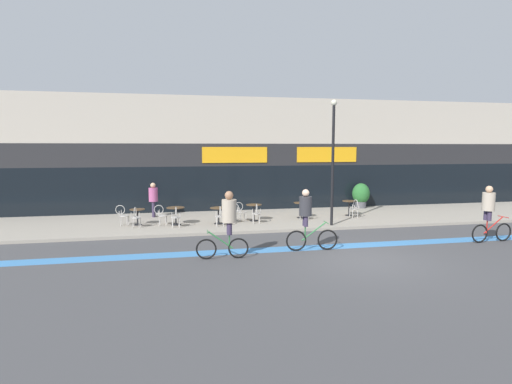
{
  "coord_description": "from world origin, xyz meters",
  "views": [
    {
      "loc": [
        -5.73,
        -11.26,
        3.51
      ],
      "look_at": [
        -2.34,
        5.58,
        1.59
      ],
      "focal_mm": 28.0,
      "sensor_mm": 36.0,
      "label": 1
    }
  ],
  "objects_px": {
    "bistro_table_3": "(254,209)",
    "cafe_chair_1_near": "(176,216)",
    "cafe_chair_0_near": "(136,216)",
    "cyclist_0": "(307,216)",
    "lamp_post": "(333,154)",
    "cafe_chair_3_near": "(256,212)",
    "planter_pot": "(361,195)",
    "bistro_table_2": "(219,212)",
    "bistro_table_4": "(301,207)",
    "cafe_chair_4_near": "(305,209)",
    "bistro_table_5": "(349,205)",
    "bistro_table_1": "(176,212)",
    "cafe_chair_5_near": "(355,207)",
    "cyclist_1": "(489,210)",
    "cafe_chair_2_side": "(232,212)",
    "cyclist_2": "(228,218)",
    "cafe_chair_0_side": "(123,214)",
    "bistro_table_0": "(137,214)",
    "pedestrian_near_end": "(153,197)",
    "cafe_chair_1_side": "(161,214)",
    "cafe_chair_3_side": "(241,210)",
    "cafe_chair_2_near": "(220,215)"
  },
  "relations": [
    {
      "from": "bistro_table_0",
      "to": "bistro_table_4",
      "type": "xyz_separation_m",
      "value": [
        7.59,
        0.33,
        0.03
      ]
    },
    {
      "from": "bistro_table_2",
      "to": "planter_pot",
      "type": "relative_size",
      "value": 0.54
    },
    {
      "from": "bistro_table_0",
      "to": "cafe_chair_5_near",
      "type": "distance_m",
      "value": 10.17
    },
    {
      "from": "cafe_chair_1_side",
      "to": "cyclist_0",
      "type": "relative_size",
      "value": 0.43
    },
    {
      "from": "cafe_chair_4_near",
      "to": "cafe_chair_2_side",
      "type": "bearing_deg",
      "value": 84.44
    },
    {
      "from": "cyclist_0",
      "to": "cafe_chair_3_near",
      "type": "bearing_deg",
      "value": 103.97
    },
    {
      "from": "cafe_chair_0_side",
      "to": "cafe_chair_2_side",
      "type": "relative_size",
      "value": 1.0
    },
    {
      "from": "bistro_table_5",
      "to": "cyclist_0",
      "type": "distance_m",
      "value": 7.03
    },
    {
      "from": "cafe_chair_1_near",
      "to": "cyclist_0",
      "type": "height_order",
      "value": "cyclist_0"
    },
    {
      "from": "cafe_chair_1_near",
      "to": "bistro_table_4",
      "type": "bearing_deg",
      "value": -83.67
    },
    {
      "from": "bistro_table_1",
      "to": "cafe_chair_5_near",
      "type": "xyz_separation_m",
      "value": [
        8.52,
        0.12,
        -0.04
      ]
    },
    {
      "from": "pedestrian_near_end",
      "to": "cyclist_0",
      "type": "bearing_deg",
      "value": -51.17
    },
    {
      "from": "planter_pot",
      "to": "cyclist_1",
      "type": "bearing_deg",
      "value": -82.23
    },
    {
      "from": "bistro_table_4",
      "to": "cafe_chair_0_side",
      "type": "height_order",
      "value": "cafe_chair_0_side"
    },
    {
      "from": "cafe_chair_1_side",
      "to": "cafe_chair_2_near",
      "type": "xyz_separation_m",
      "value": [
        2.5,
        -0.77,
        0.0
      ]
    },
    {
      "from": "bistro_table_2",
      "to": "cafe_chair_1_side",
      "type": "relative_size",
      "value": 0.84
    },
    {
      "from": "bistro_table_3",
      "to": "cafe_chair_1_near",
      "type": "bearing_deg",
      "value": -166.28
    },
    {
      "from": "cafe_chair_0_near",
      "to": "bistro_table_3",
      "type": "bearing_deg",
      "value": -76.47
    },
    {
      "from": "bistro_table_4",
      "to": "cafe_chair_1_near",
      "type": "xyz_separation_m",
      "value": [
        -5.94,
        -1.22,
        -0.01
      ]
    },
    {
      "from": "cafe_chair_1_side",
      "to": "lamp_post",
      "type": "distance_m",
      "value": 7.91
    },
    {
      "from": "bistro_table_0",
      "to": "cyclist_0",
      "type": "relative_size",
      "value": 0.33
    },
    {
      "from": "cafe_chair_5_near",
      "to": "lamp_post",
      "type": "distance_m",
      "value": 3.53
    },
    {
      "from": "cafe_chair_1_near",
      "to": "cafe_chair_1_side",
      "type": "relative_size",
      "value": 1.0
    },
    {
      "from": "lamp_post",
      "to": "cafe_chair_3_near",
      "type": "bearing_deg",
      "value": 161.49
    },
    {
      "from": "bistro_table_0",
      "to": "cafe_chair_3_near",
      "type": "bearing_deg",
      "value": -7.16
    },
    {
      "from": "bistro_table_2",
      "to": "cafe_chair_5_near",
      "type": "relative_size",
      "value": 0.84
    },
    {
      "from": "cafe_chair_0_side",
      "to": "cafe_chair_4_near",
      "type": "height_order",
      "value": "same"
    },
    {
      "from": "planter_pot",
      "to": "bistro_table_2",
      "type": "bearing_deg",
      "value": -159.18
    },
    {
      "from": "cafe_chair_1_near",
      "to": "cafe_chair_2_side",
      "type": "xyz_separation_m",
      "value": [
        2.49,
        0.49,
        0.0
      ]
    },
    {
      "from": "cafe_chair_0_near",
      "to": "cyclist_0",
      "type": "relative_size",
      "value": 0.43
    },
    {
      "from": "cafe_chair_2_near",
      "to": "cyclist_2",
      "type": "xyz_separation_m",
      "value": [
        -0.25,
        -4.62,
        0.65
      ]
    },
    {
      "from": "cafe_chair_1_side",
      "to": "cafe_chair_3_near",
      "type": "relative_size",
      "value": 1.0
    },
    {
      "from": "cyclist_2",
      "to": "cafe_chair_1_near",
      "type": "bearing_deg",
      "value": -67.05
    },
    {
      "from": "bistro_table_4",
      "to": "cafe_chair_0_near",
      "type": "xyz_separation_m",
      "value": [
        -7.6,
        -0.95,
        -0.01
      ]
    },
    {
      "from": "cyclist_2",
      "to": "pedestrian_near_end",
      "type": "bearing_deg",
      "value": -66.48
    },
    {
      "from": "cafe_chair_1_near",
      "to": "cafe_chair_2_side",
      "type": "bearing_deg",
      "value": -84.24
    },
    {
      "from": "cafe_chair_4_near",
      "to": "bistro_table_5",
      "type": "bearing_deg",
      "value": -80.66
    },
    {
      "from": "bistro_table_3",
      "to": "cafe_chair_1_side",
      "type": "distance_m",
      "value": 4.19
    },
    {
      "from": "bistro_table_4",
      "to": "cyclist_2",
      "type": "bearing_deg",
      "value": -125.84
    },
    {
      "from": "cafe_chair_0_near",
      "to": "cafe_chair_4_near",
      "type": "relative_size",
      "value": 1.0
    },
    {
      "from": "cafe_chair_3_side",
      "to": "bistro_table_0",
      "type": "bearing_deg",
      "value": 172.0
    },
    {
      "from": "cafe_chair_0_side",
      "to": "cafe_chair_3_near",
      "type": "height_order",
      "value": "same"
    },
    {
      "from": "planter_pot",
      "to": "cyclist_0",
      "type": "distance_m",
      "value": 9.93
    },
    {
      "from": "bistro_table_1",
      "to": "cafe_chair_3_near",
      "type": "height_order",
      "value": "cafe_chair_3_near"
    },
    {
      "from": "bistro_table_1",
      "to": "bistro_table_2",
      "type": "xyz_separation_m",
      "value": [
        1.88,
        -0.14,
        -0.03
      ]
    },
    {
      "from": "bistro_table_3",
      "to": "cafe_chair_4_near",
      "type": "height_order",
      "value": "cafe_chair_4_near"
    },
    {
      "from": "bistro_table_1",
      "to": "cafe_chair_0_side",
      "type": "height_order",
      "value": "cafe_chair_0_side"
    },
    {
      "from": "bistro_table_0",
      "to": "bistro_table_4",
      "type": "relative_size",
      "value": 0.95
    },
    {
      "from": "lamp_post",
      "to": "cyclist_2",
      "type": "xyz_separation_m",
      "value": [
        -5.08,
        -3.95,
        -1.94
      ]
    },
    {
      "from": "cyclist_1",
      "to": "pedestrian_near_end",
      "type": "bearing_deg",
      "value": 146.59
    }
  ]
}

